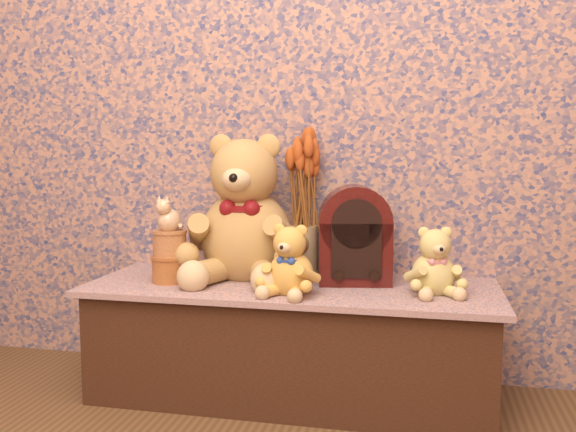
{
  "coord_description": "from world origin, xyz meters",
  "views": [
    {
      "loc": [
        0.43,
        -0.77,
        0.86
      ],
      "look_at": [
        0.0,
        1.2,
        0.63
      ],
      "focal_mm": 38.52,
      "sensor_mm": 36.0,
      "label": 1
    }
  ],
  "objects_px": {
    "teddy_small": "(434,258)",
    "ceramic_vase": "(303,250)",
    "teddy_medium": "(291,256)",
    "cat_figurine": "(169,213)",
    "teddy_large": "(246,201)",
    "cathedral_radio": "(354,234)",
    "biscuit_tin_lower": "(170,269)"
  },
  "relations": [
    {
      "from": "teddy_small",
      "to": "ceramic_vase",
      "type": "xyz_separation_m",
      "value": [
        -0.46,
        0.2,
        -0.03
      ]
    },
    {
      "from": "teddy_medium",
      "to": "ceramic_vase",
      "type": "relative_size",
      "value": 1.33
    },
    {
      "from": "cat_figurine",
      "to": "teddy_large",
      "type": "bearing_deg",
      "value": 44.4
    },
    {
      "from": "cathedral_radio",
      "to": "ceramic_vase",
      "type": "relative_size",
      "value": 1.86
    },
    {
      "from": "teddy_small",
      "to": "ceramic_vase",
      "type": "bearing_deg",
      "value": 139.95
    },
    {
      "from": "ceramic_vase",
      "to": "biscuit_tin_lower",
      "type": "xyz_separation_m",
      "value": [
        -0.42,
        -0.22,
        -0.05
      ]
    },
    {
      "from": "teddy_medium",
      "to": "teddy_small",
      "type": "relative_size",
      "value": 1.04
    },
    {
      "from": "teddy_medium",
      "to": "teddy_small",
      "type": "bearing_deg",
      "value": 23.87
    },
    {
      "from": "teddy_small",
      "to": "cathedral_radio",
      "type": "relative_size",
      "value": 0.69
    },
    {
      "from": "biscuit_tin_lower",
      "to": "ceramic_vase",
      "type": "bearing_deg",
      "value": 27.56
    },
    {
      "from": "teddy_large",
      "to": "teddy_small",
      "type": "relative_size",
      "value": 2.37
    },
    {
      "from": "teddy_small",
      "to": "cathedral_radio",
      "type": "distance_m",
      "value": 0.29
    },
    {
      "from": "cathedral_radio",
      "to": "biscuit_tin_lower",
      "type": "relative_size",
      "value": 2.71
    },
    {
      "from": "ceramic_vase",
      "to": "biscuit_tin_lower",
      "type": "distance_m",
      "value": 0.48
    },
    {
      "from": "teddy_medium",
      "to": "cat_figurine",
      "type": "xyz_separation_m",
      "value": [
        -0.44,
        0.08,
        0.12
      ]
    },
    {
      "from": "teddy_large",
      "to": "cat_figurine",
      "type": "distance_m",
      "value": 0.27
    },
    {
      "from": "teddy_medium",
      "to": "biscuit_tin_lower",
      "type": "height_order",
      "value": "teddy_medium"
    },
    {
      "from": "ceramic_vase",
      "to": "teddy_large",
      "type": "bearing_deg",
      "value": -156.26
    },
    {
      "from": "biscuit_tin_lower",
      "to": "cat_figurine",
      "type": "relative_size",
      "value": 0.99
    },
    {
      "from": "ceramic_vase",
      "to": "cat_figurine",
      "type": "bearing_deg",
      "value": -152.44
    },
    {
      "from": "teddy_medium",
      "to": "ceramic_vase",
      "type": "bearing_deg",
      "value": 104.95
    },
    {
      "from": "teddy_medium",
      "to": "ceramic_vase",
      "type": "height_order",
      "value": "teddy_medium"
    },
    {
      "from": "ceramic_vase",
      "to": "teddy_small",
      "type": "bearing_deg",
      "value": -23.11
    },
    {
      "from": "teddy_large",
      "to": "cathedral_radio",
      "type": "height_order",
      "value": "teddy_large"
    },
    {
      "from": "teddy_small",
      "to": "teddy_large",
      "type": "bearing_deg",
      "value": 153.11
    },
    {
      "from": "teddy_large",
      "to": "ceramic_vase",
      "type": "distance_m",
      "value": 0.28
    },
    {
      "from": "biscuit_tin_lower",
      "to": "teddy_large",
      "type": "bearing_deg",
      "value": 30.46
    },
    {
      "from": "ceramic_vase",
      "to": "cat_figurine",
      "type": "xyz_separation_m",
      "value": [
        -0.42,
        -0.22,
        0.15
      ]
    },
    {
      "from": "teddy_large",
      "to": "teddy_small",
      "type": "height_order",
      "value": "teddy_large"
    },
    {
      "from": "cathedral_radio",
      "to": "ceramic_vase",
      "type": "distance_m",
      "value": 0.23
    },
    {
      "from": "teddy_small",
      "to": "ceramic_vase",
      "type": "height_order",
      "value": "teddy_small"
    },
    {
      "from": "teddy_small",
      "to": "biscuit_tin_lower",
      "type": "bearing_deg",
      "value": 164.58
    }
  ]
}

